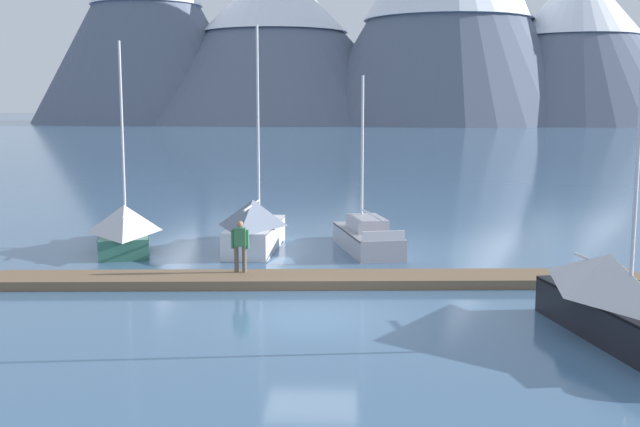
% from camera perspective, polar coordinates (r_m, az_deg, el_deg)
% --- Properties ---
extents(ground_plane, '(700.00, 700.00, 0.00)m').
position_cam_1_polar(ground_plane, '(21.41, -0.62, -7.61)').
color(ground_plane, '#426689').
extents(mountain_west_summit, '(61.60, 61.60, 57.29)m').
position_cam_1_polar(mountain_west_summit, '(222.01, -12.48, 14.31)').
color(mountain_west_summit, slate).
rests_on(mountain_west_summit, ground).
extents(mountain_central_massif, '(83.16, 83.16, 43.70)m').
position_cam_1_polar(mountain_central_massif, '(218.21, -3.30, 12.69)').
color(mountain_central_massif, slate).
rests_on(mountain_central_massif, ground).
extents(mountain_east_summit, '(65.08, 65.08, 40.11)m').
position_cam_1_polar(mountain_east_summit, '(213.26, 18.22, 11.90)').
color(mountain_east_summit, slate).
rests_on(mountain_east_summit, ground).
extents(dock, '(20.90, 2.97, 0.30)m').
position_cam_1_polar(dock, '(25.24, -0.17, -4.82)').
color(dock, brown).
rests_on(dock, ground).
extents(sailboat_nearest_berth, '(3.15, 6.08, 8.14)m').
position_cam_1_polar(sailboat_nearest_berth, '(31.90, -13.97, -1.00)').
color(sailboat_nearest_berth, '#336B56').
rests_on(sailboat_nearest_berth, ground).
extents(sailboat_second_berth, '(2.17, 5.87, 8.76)m').
position_cam_1_polar(sailboat_second_berth, '(31.08, -4.72, -0.83)').
color(sailboat_second_berth, white).
rests_on(sailboat_second_berth, ground).
extents(sailboat_mid_dock_port, '(2.87, 5.93, 6.81)m').
position_cam_1_polar(sailboat_mid_dock_port, '(31.11, 3.30, -1.62)').
color(sailboat_mid_dock_port, '#93939E').
rests_on(sailboat_mid_dock_port, ground).
extents(sailboat_mid_dock_starboard, '(2.87, 7.05, 6.52)m').
position_cam_1_polar(sailboat_mid_dock_starboard, '(20.48, 20.96, -6.06)').
color(sailboat_mid_dock_starboard, black).
rests_on(sailboat_mid_dock_starboard, ground).
extents(person_on_dock, '(0.59, 0.24, 1.69)m').
position_cam_1_polar(person_on_dock, '(25.55, -5.82, -2.15)').
color(person_on_dock, brown).
rests_on(person_on_dock, dock).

